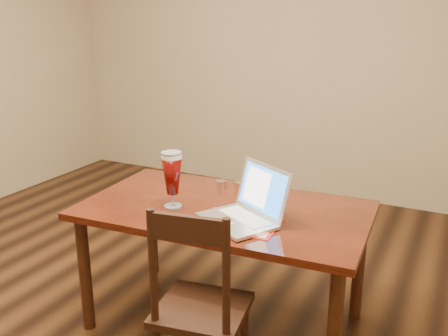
% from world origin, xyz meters
% --- Properties ---
extents(ground, '(5.00, 5.00, 0.00)m').
position_xyz_m(ground, '(0.00, 0.00, 0.00)').
color(ground, black).
rests_on(ground, ground).
extents(dining_table, '(1.52, 0.91, 0.99)m').
position_xyz_m(dining_table, '(0.51, 0.22, 0.62)').
color(dining_table, '#52160B').
rests_on(dining_table, ground).
extents(dining_chair, '(0.44, 0.43, 0.92)m').
position_xyz_m(dining_chair, '(0.65, -0.29, 0.43)').
color(dining_chair, black).
rests_on(dining_chair, ground).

